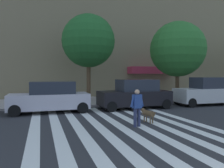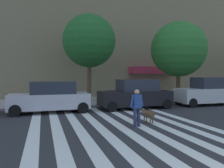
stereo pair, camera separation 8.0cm
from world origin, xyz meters
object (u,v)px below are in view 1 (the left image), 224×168
object	(u,v)px
dog_on_leash	(148,113)
street_tree_middle	(178,49)
parked_car_behind_first	(50,98)
street_tree_nearest	(88,41)
pedestrian_dog_walker	(137,106)
parked_car_fourth_in_line	(208,92)
parked_car_third_in_line	(135,95)

from	to	relation	value
dog_on_leash	street_tree_middle	bearing A→B (deg)	47.66
parked_car_behind_first	dog_on_leash	size ratio (longest dim) A/B	4.44
parked_car_behind_first	street_tree_nearest	xyz separation A→B (m)	(3.07, 3.46, 4.02)
pedestrian_dog_walker	dog_on_leash	xyz separation A→B (m)	(0.84, 0.64, -0.48)
street_tree_nearest	parked_car_fourth_in_line	bearing A→B (deg)	-22.25
street_tree_nearest	pedestrian_dog_walker	xyz separation A→B (m)	(0.41, -8.47, -4.00)
street_tree_nearest	pedestrian_dog_walker	world-z (taller)	street_tree_nearest
street_tree_middle	pedestrian_dog_walker	size ratio (longest dim) A/B	3.99
parked_car_third_in_line	pedestrian_dog_walker	size ratio (longest dim) A/B	2.96
pedestrian_dog_walker	parked_car_fourth_in_line	bearing A→B (deg)	31.91
parked_car_third_in_line	street_tree_middle	bearing A→B (deg)	25.11
street_tree_nearest	dog_on_leash	distance (m)	9.11
street_tree_middle	parked_car_fourth_in_line	bearing A→B (deg)	-62.60
parked_car_third_in_line	street_tree_middle	distance (m)	6.34
parked_car_fourth_in_line	street_tree_nearest	distance (m)	9.95
street_tree_nearest	pedestrian_dog_walker	distance (m)	9.38
parked_car_behind_first	street_tree_nearest	world-z (taller)	street_tree_nearest
street_tree_middle	parked_car_behind_first	bearing A→B (deg)	-167.71
pedestrian_dog_walker	parked_car_behind_first	bearing A→B (deg)	124.82
parked_car_third_in_line	street_tree_middle	xyz separation A→B (m)	(4.81, 2.26, 3.46)
pedestrian_dog_walker	dog_on_leash	size ratio (longest dim) A/B	1.55
street_tree_nearest	street_tree_middle	xyz separation A→B (m)	(7.29, -1.20, -0.52)
street_tree_nearest	pedestrian_dog_walker	bearing A→B (deg)	-87.21
parked_car_fourth_in_line	street_tree_middle	distance (m)	4.26
parked_car_behind_first	street_tree_middle	world-z (taller)	street_tree_middle
parked_car_behind_first	dog_on_leash	distance (m)	6.16
parked_car_fourth_in_line	street_tree_middle	world-z (taller)	street_tree_middle
parked_car_third_in_line	street_tree_nearest	distance (m)	5.83
parked_car_behind_first	parked_car_fourth_in_line	bearing A→B (deg)	-0.01
street_tree_middle	dog_on_leash	xyz separation A→B (m)	(-6.04, -6.63, -3.96)
parked_car_fourth_in_line	street_tree_nearest	size ratio (longest dim) A/B	0.72
street_tree_nearest	dog_on_leash	world-z (taller)	street_tree_nearest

